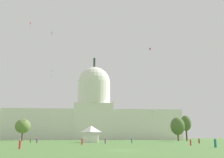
# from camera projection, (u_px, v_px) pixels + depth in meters

# --- Properties ---
(ground_plane) EXTENTS (800.00, 800.00, 0.00)m
(ground_plane) POSITION_uv_depth(u_px,v_px,m) (122.00, 150.00, 38.18)
(ground_plane) COLOR #4C7538
(capitol_building) EXTENTS (136.22, 26.14, 66.27)m
(capitol_building) POSITION_uv_depth(u_px,v_px,m) (94.00, 115.00, 201.51)
(capitol_building) COLOR silver
(capitol_building) RESTS_ON ground_plane
(event_tent) EXTENTS (6.14, 7.18, 6.19)m
(event_tent) POSITION_uv_depth(u_px,v_px,m) (91.00, 134.00, 96.14)
(event_tent) COLOR white
(event_tent) RESTS_ON ground_plane
(tree_west_mid) EXTENTS (9.47, 9.92, 11.26)m
(tree_west_mid) POSITION_uv_depth(u_px,v_px,m) (23.00, 126.00, 132.00)
(tree_west_mid) COLOR #42301E
(tree_west_mid) RESTS_ON ground_plane
(tree_east_far) EXTENTS (8.24, 8.28, 11.73)m
(tree_east_far) POSITION_uv_depth(u_px,v_px,m) (178.00, 126.00, 127.55)
(tree_east_far) COLOR brown
(tree_east_far) RESTS_ON ground_plane
(tree_east_near) EXTENTS (7.59, 7.91, 13.77)m
(tree_east_near) POSITION_uv_depth(u_px,v_px,m) (186.00, 123.00, 140.63)
(tree_east_near) COLOR #4C3823
(tree_east_near) RESTS_ON ground_plane
(person_teal_mid_right) EXTENTS (0.62, 0.62, 1.72)m
(person_teal_mid_right) POSITION_uv_depth(u_px,v_px,m) (215.00, 143.00, 48.92)
(person_teal_mid_right) COLOR #1E757A
(person_teal_mid_right) RESTS_ON ground_plane
(person_red_mid_center) EXTENTS (0.57, 0.57, 1.69)m
(person_red_mid_center) POSITION_uv_depth(u_px,v_px,m) (82.00, 142.00, 66.59)
(person_red_mid_center) COLOR red
(person_red_mid_center) RESTS_ON ground_plane
(person_olive_back_right) EXTENTS (0.67, 0.67, 1.55)m
(person_olive_back_right) POSITION_uv_depth(u_px,v_px,m) (31.00, 141.00, 92.90)
(person_olive_back_right) COLOR olive
(person_olive_back_right) RESTS_ON ground_plane
(person_red_lawn_far_left) EXTENTS (0.48, 0.48, 1.58)m
(person_red_lawn_far_left) POSITION_uv_depth(u_px,v_px,m) (20.00, 144.00, 42.86)
(person_red_lawn_far_left) COLOR red
(person_red_lawn_far_left) RESTS_ON ground_plane
(person_teal_near_tree_east) EXTENTS (0.40, 0.40, 1.54)m
(person_teal_near_tree_east) POSITION_uv_depth(u_px,v_px,m) (132.00, 141.00, 82.92)
(person_teal_near_tree_east) COLOR #1E757A
(person_teal_near_tree_east) RESTS_ON ground_plane
(person_purple_edge_west) EXTENTS (0.57, 0.57, 1.60)m
(person_purple_edge_west) POSITION_uv_depth(u_px,v_px,m) (105.00, 141.00, 79.86)
(person_purple_edge_west) COLOR #703D93
(person_purple_edge_west) RESTS_ON ground_plane
(person_red_back_left) EXTENTS (0.49, 0.49, 1.58)m
(person_red_back_left) POSITION_uv_depth(u_px,v_px,m) (191.00, 142.00, 59.75)
(person_red_back_left) COLOR red
(person_red_back_left) RESTS_ON ground_plane
(person_purple_front_left) EXTENTS (0.62, 0.62, 1.51)m
(person_purple_front_left) POSITION_uv_depth(u_px,v_px,m) (37.00, 141.00, 86.87)
(person_purple_front_left) COLOR #703D93
(person_purple_front_left) RESTS_ON ground_plane
(person_maroon_lawn_far_right) EXTENTS (0.60, 0.60, 1.67)m
(person_maroon_lawn_far_right) POSITION_uv_depth(u_px,v_px,m) (199.00, 141.00, 81.32)
(person_maroon_lawn_far_right) COLOR maroon
(person_maroon_lawn_far_right) RESTS_ON ground_plane
(kite_green_low) EXTENTS (0.91, 1.86, 4.19)m
(kite_green_low) POSITION_uv_depth(u_px,v_px,m) (152.00, 112.00, 161.78)
(kite_green_low) COLOR green
(kite_magenta_high) EXTENTS (0.75, 0.80, 3.88)m
(kite_magenta_high) POSITION_uv_depth(u_px,v_px,m) (150.00, 49.00, 143.14)
(kite_magenta_high) COLOR #D1339E
(kite_cyan_mid) EXTENTS (1.14, 1.34, 0.28)m
(kite_cyan_mid) POSITION_uv_depth(u_px,v_px,m) (78.00, 81.00, 144.83)
(kite_cyan_mid) COLOR #33BCDB
(kite_gold_mid) EXTENTS (1.50, 1.12, 0.29)m
(kite_gold_mid) POSITION_uv_depth(u_px,v_px,m) (114.00, 102.00, 163.26)
(kite_gold_mid) COLOR gold
(kite_turquoise_mid) EXTENTS (1.57, 1.55, 3.15)m
(kite_turquoise_mid) POSITION_uv_depth(u_px,v_px,m) (51.00, 72.00, 124.01)
(kite_turquoise_mid) COLOR teal
(kite_violet_high) EXTENTS (0.62, 0.59, 2.95)m
(kite_violet_high) POSITION_uv_depth(u_px,v_px,m) (52.00, 33.00, 138.72)
(kite_violet_high) COLOR purple
(kite_red_high) EXTENTS (0.54, 0.58, 3.52)m
(kite_red_high) POSITION_uv_depth(u_px,v_px,m) (30.00, 24.00, 121.26)
(kite_red_high) COLOR red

